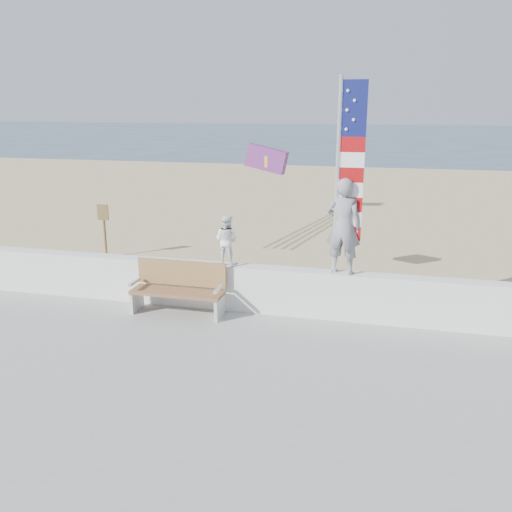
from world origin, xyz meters
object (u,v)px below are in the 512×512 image
object	(u,v)px
adult	(343,226)
child	(227,240)
bench	(179,287)
flag	(345,169)

from	to	relation	value
adult	child	size ratio (longest dim) A/B	1.80
adult	bench	bearing A→B (deg)	17.50
child	flag	distance (m)	2.62
bench	child	bearing A→B (deg)	28.40
child	bench	size ratio (longest dim) A/B	0.55
adult	bench	distance (m)	3.35
bench	flag	world-z (taller)	flag
child	adult	bearing A→B (deg)	-165.36
child	bench	world-z (taller)	child
bench	flag	xyz separation A→B (m)	(3.04, 0.45, 2.30)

